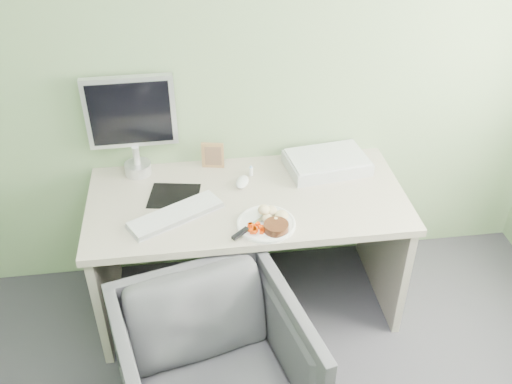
{
  "coord_description": "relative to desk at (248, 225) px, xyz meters",
  "views": [
    {
      "loc": [
        -0.27,
        -0.68,
        2.41
      ],
      "look_at": [
        0.03,
        1.5,
        0.85
      ],
      "focal_mm": 40.0,
      "sensor_mm": 36.0,
      "label": 1
    }
  ],
  "objects": [
    {
      "name": "photo_frame",
      "position": [
        -0.15,
        0.3,
        0.26
      ],
      "size": [
        0.12,
        0.04,
        0.15
      ],
      "primitive_type": "cube",
      "rotation": [
        0.0,
        0.0,
        -0.19
      ],
      "color": "#A3814C",
      "rests_on": "desk"
    },
    {
      "name": "keyboard",
      "position": [
        -0.36,
        -0.12,
        0.2
      ],
      "size": [
        0.47,
        0.34,
        0.02
      ],
      "primitive_type": "cube",
      "rotation": [
        0.0,
        0.0,
        0.5
      ],
      "color": "white",
      "rests_on": "desk"
    },
    {
      "name": "desk",
      "position": [
        0.0,
        0.0,
        0.0
      ],
      "size": [
        1.6,
        0.75,
        0.73
      ],
      "color": "#B7AB99",
      "rests_on": "floor"
    },
    {
      "name": "computer_mouse",
      "position": [
        -0.01,
        0.11,
        0.2
      ],
      "size": [
        0.1,
        0.13,
        0.04
      ],
      "primitive_type": "ellipsoid",
      "rotation": [
        0.0,
        0.0,
        -0.36
      ],
      "color": "white",
      "rests_on": "desk"
    },
    {
      "name": "potato_pile",
      "position": [
        0.09,
        -0.22,
        0.23
      ],
      "size": [
        0.13,
        0.11,
        0.07
      ],
      "primitive_type": "ellipsoid",
      "rotation": [
        0.0,
        0.0,
        -0.2
      ],
      "color": "tan",
      "rests_on": "plate"
    },
    {
      "name": "desk_chair",
      "position": [
        -0.24,
        -0.76,
        -0.2
      ],
      "size": [
        0.91,
        0.93,
        0.7
      ],
      "primitive_type": "imported",
      "rotation": [
        0.0,
        0.0,
        0.24
      ],
      "color": "#3A3A3F",
      "rests_on": "floor"
    },
    {
      "name": "monitor",
      "position": [
        -0.55,
        0.31,
        0.49
      ],
      "size": [
        0.45,
        0.14,
        0.54
      ],
      "rotation": [
        0.0,
        0.0,
        0.02
      ],
      "color": "silver",
      "rests_on": "desk"
    },
    {
      "name": "carrot_heap",
      "position": [
        0.01,
        -0.29,
        0.22
      ],
      "size": [
        0.06,
        0.06,
        0.04
      ],
      "primitive_type": "cube",
      "rotation": [
        0.0,
        0.0,
        0.0
      ],
      "color": "#FF4005",
      "rests_on": "plate"
    },
    {
      "name": "steak",
      "position": [
        0.1,
        -0.3,
        0.22
      ],
      "size": [
        0.15,
        0.15,
        0.04
      ],
      "primitive_type": "cylinder",
      "rotation": [
        0.0,
        0.0,
        0.39
      ],
      "color": "black",
      "rests_on": "plate"
    },
    {
      "name": "mousepad",
      "position": [
        -0.37,
        0.06,
        0.18
      ],
      "size": [
        0.28,
        0.26,
        0.0
      ],
      "primitive_type": "cube",
      "rotation": [
        0.0,
        0.0,
        -0.18
      ],
      "color": "black",
      "rests_on": "desk"
    },
    {
      "name": "eyedrop_bottle",
      "position": [
        0.04,
        0.19,
        0.21
      ],
      "size": [
        0.02,
        0.02,
        0.07
      ],
      "color": "white",
      "rests_on": "desk"
    },
    {
      "name": "steak_knife",
      "position": [
        -0.04,
        -0.29,
        0.21
      ],
      "size": [
        0.2,
        0.18,
        0.02
      ],
      "rotation": [
        0.0,
        0.0,
        0.71
      ],
      "color": "silver",
      "rests_on": "plate"
    },
    {
      "name": "plate",
      "position": [
        0.06,
        -0.24,
        0.19
      ],
      "size": [
        0.28,
        0.28,
        0.01
      ],
      "primitive_type": "cylinder",
      "color": "white",
      "rests_on": "desk"
    },
    {
      "name": "wall_back",
      "position": [
        0.0,
        0.38,
        0.8
      ],
      "size": [
        3.5,
        0.0,
        3.5
      ],
      "primitive_type": "plane",
      "rotation": [
        1.57,
        0.0,
        0.0
      ],
      "color": "gray",
      "rests_on": "floor"
    },
    {
      "name": "scanner",
      "position": [
        0.46,
        0.21,
        0.22
      ],
      "size": [
        0.46,
        0.34,
        0.07
      ],
      "primitive_type": "cube",
      "rotation": [
        0.0,
        0.0,
        0.13
      ],
      "color": "#B1B4B9",
      "rests_on": "desk"
    }
  ]
}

